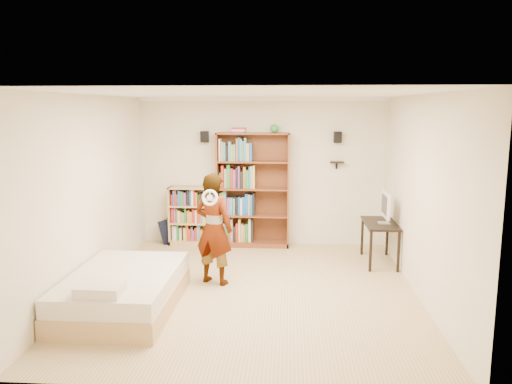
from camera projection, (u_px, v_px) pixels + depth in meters
ground at (252, 291)px, 6.96m from camera, size 4.50×5.00×0.01m
room_shell at (252, 165)px, 6.67m from camera, size 4.52×5.02×2.71m
crown_molding at (252, 96)px, 6.51m from camera, size 4.50×5.00×0.06m
speaker_left at (205, 137)px, 9.06m from camera, size 0.14×0.12×0.20m
speaker_right at (338, 137)px, 8.90m from camera, size 0.14×0.12×0.20m
wall_shelf at (337, 162)px, 8.98m from camera, size 0.25×0.16×0.02m
tall_bookshelf at (253, 190)px, 9.07m from camera, size 1.31×0.38×2.08m
low_bookshelf at (193, 216)px, 9.26m from camera, size 0.86×0.32×1.08m
computer_desk at (379, 243)px, 8.16m from camera, size 0.50×1.00×0.68m
imac at (384, 208)px, 7.99m from camera, size 0.12×0.50×0.50m
daybed at (123, 286)px, 6.30m from camera, size 1.29×1.99×0.59m
person at (214, 229)px, 7.14m from camera, size 0.69×0.59×1.61m
wii_wheel at (210, 198)px, 6.76m from camera, size 0.22×0.08×0.23m
navy_bag at (169, 231)px, 9.34m from camera, size 0.40×0.33×0.47m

